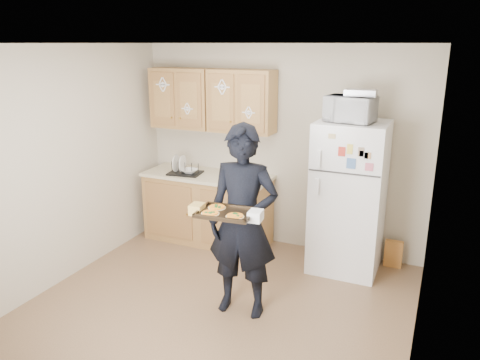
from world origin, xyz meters
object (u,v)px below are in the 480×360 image
object	(u,v)px
refrigerator	(348,197)
microwave	(350,109)
person	(243,222)
dish_rack	(185,168)
baking_tray	(226,213)

from	to	relation	value
refrigerator	microwave	xyz separation A→B (m)	(-0.04, -0.05, 0.99)
person	microwave	distance (m)	1.70
person	dish_rack	distance (m)	1.85
refrigerator	person	size ratio (longest dim) A/B	0.93
person	microwave	xyz separation A→B (m)	(0.67, 1.26, 0.92)
microwave	dish_rack	bearing A→B (deg)	-170.89
baking_tray	refrigerator	bearing A→B (deg)	59.64
baking_tray	person	bearing A→B (deg)	78.71
baking_tray	microwave	world-z (taller)	microwave
person	microwave	size ratio (longest dim) A/B	3.70
baking_tray	dish_rack	xyz separation A→B (m)	(-1.33, 1.56, -0.12)
refrigerator	dish_rack	xyz separation A→B (m)	(-2.07, -0.05, 0.13)
baking_tray	dish_rack	distance (m)	2.05
person	microwave	bearing A→B (deg)	56.14
refrigerator	person	bearing A→B (deg)	-118.50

